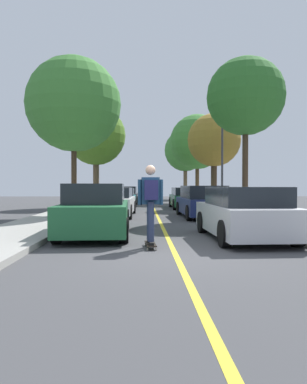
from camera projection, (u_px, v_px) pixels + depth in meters
The scene contains 18 objects.
ground at pixel (175, 253), 7.67m from camera, with size 80.00×80.00×0.00m, color #424244.
center_line at pixel (164, 230), 11.67m from camera, with size 0.12×39.20×0.01m, color gold.
parked_car_left_nearest at pixel (96, 210), 10.38m from camera, with size 2.00×4.46×1.48m.
parked_car_left_near at pixel (114, 202), 16.86m from camera, with size 1.94×4.69×1.33m.
parked_car_left_far at pixel (121, 198), 22.30m from camera, with size 1.86×4.01×1.26m.
parked_car_left_farthest at pixel (126, 195), 28.60m from camera, with size 2.02×4.60×1.36m.
parked_car_right_nearest at pixel (244, 213), 9.61m from camera, with size 2.02×4.08×1.39m.
parked_car_right_near at pixel (203, 202), 16.20m from camera, with size 2.09×4.49×1.42m.
parked_car_right_far at pixel (186, 198), 22.63m from camera, with size 1.90×4.52×1.30m.
street_tree_left_nearest at pixel (74, 105), 16.05m from camera, with size 4.21×4.21×7.01m.
street_tree_left_near at pixel (96, 136), 23.63m from camera, with size 3.88×3.88×6.51m.
street_tree_right_nearest at pixel (245, 97), 15.56m from camera, with size 3.35×3.35×6.82m.
street_tree_right_near at pixel (214, 140), 22.46m from camera, with size 3.31×3.31×5.79m.
street_tree_right_far at pixel (197, 142), 29.37m from camera, with size 4.46×4.46×7.09m.
street_tree_right_farthest at pixel (185, 151), 37.65m from camera, with size 4.35×4.35×7.14m.
streetlamp at pixel (222, 156), 20.19m from camera, with size 0.36×0.24×5.07m.
skateboard at pixel (150, 244), 8.27m from camera, with size 0.27×0.85×0.10m.
skateboarder at pixel (151, 199), 8.22m from camera, with size 0.58×0.70×1.79m.
Camera 1 is at (-0.67, -7.63, 1.43)m, focal length 33.75 mm.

